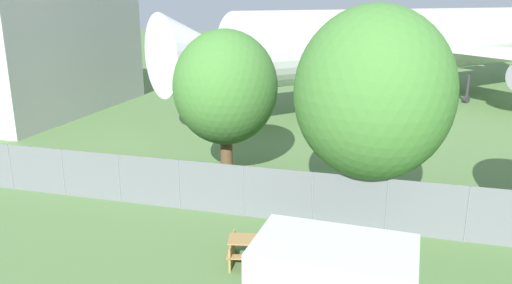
% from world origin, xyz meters
% --- Properties ---
extents(perimeter_fence, '(56.07, 0.07, 1.96)m').
position_xyz_m(perimeter_fence, '(-0.00, 11.36, 0.98)').
color(perimeter_fence, slate).
rests_on(perimeter_fence, ground).
extents(airplane, '(33.70, 36.90, 14.24)m').
position_xyz_m(airplane, '(7.53, 37.25, 4.66)').
color(airplane, white).
rests_on(airplane, ground).
extents(picnic_bench_near_cabin, '(2.17, 1.77, 0.76)m').
position_xyz_m(picnic_bench_near_cabin, '(1.47, 8.29, 0.48)').
color(picnic_bench_near_cabin, '#A37A47').
rests_on(picnic_bench_near_cabin, ground).
extents(tree_near_hangar, '(5.43, 5.43, 7.64)m').
position_xyz_m(tree_near_hangar, '(4.37, 12.28, 4.63)').
color(tree_near_hangar, brown).
rests_on(tree_near_hangar, ground).
extents(tree_behind_benches, '(4.48, 4.48, 6.58)m').
position_xyz_m(tree_behind_benches, '(-1.91, 15.08, 4.09)').
color(tree_behind_benches, brown).
rests_on(tree_behind_benches, ground).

